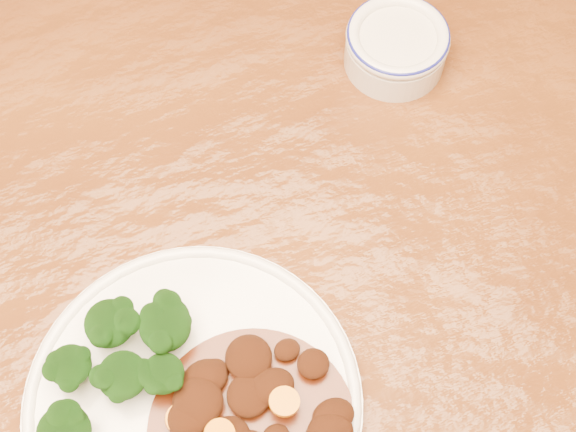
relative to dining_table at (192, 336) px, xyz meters
name	(u,v)px	position (x,y,z in m)	size (l,w,h in m)	color
dining_table	(192,336)	(0.00, 0.00, 0.00)	(1.54, 0.98, 0.75)	#5F3110
dinner_plate	(193,402)	(-0.02, -0.09, 0.09)	(0.30, 0.30, 0.02)	white
broccoli_florets	(123,358)	(-0.06, -0.04, 0.12)	(0.15, 0.12, 0.05)	#739A4F
mince_stew	(250,423)	(0.02, -0.13, 0.10)	(0.18, 0.18, 0.03)	#4A1907
dip_bowl	(396,46)	(0.31, 0.18, 0.11)	(0.11, 0.11, 0.05)	beige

